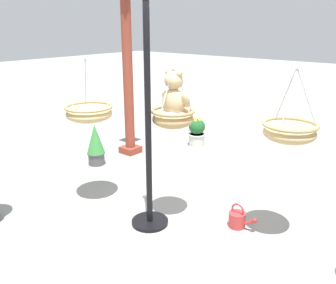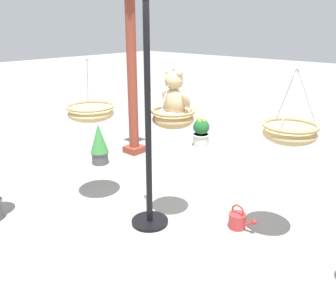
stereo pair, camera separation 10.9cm
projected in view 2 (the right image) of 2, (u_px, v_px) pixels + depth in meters
The scene contains 10 objects.
ground_plane at pixel (165, 224), 4.26m from camera, with size 40.00×40.00×0.00m, color gray.
display_pole_central at pixel (149, 159), 4.02m from camera, with size 0.44×0.44×2.61m.
hanging_basket_with_teddy at pixel (173, 117), 3.95m from camera, with size 0.49×0.49×0.67m.
teddy_bear at pixel (175, 97), 3.90m from camera, with size 0.36×0.33×0.53m.
hanging_basket_left_high at pixel (91, 112), 4.46m from camera, with size 0.60×0.60×0.80m.
hanging_basket_right_low at pixel (290, 132), 3.56m from camera, with size 0.56×0.56×0.76m.
greenhouse_pillar_far_back at pixel (132, 75), 6.17m from camera, with size 0.33×0.33×2.96m.
potted_plant_tall_leafy at pixel (99, 144), 5.99m from camera, with size 0.30×0.30×0.70m.
potted_plant_bushy_green at pixel (201, 132), 6.91m from camera, with size 0.34×0.34×0.57m.
watering_can at pixel (238, 220), 4.15m from camera, with size 0.35×0.20×0.30m.
Camera 2 is at (2.50, -2.76, 2.29)m, focal length 37.95 mm.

